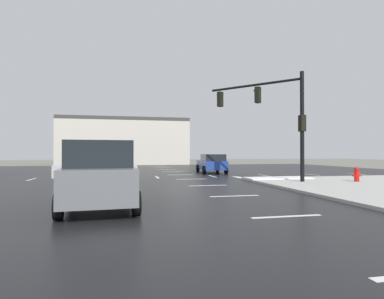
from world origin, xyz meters
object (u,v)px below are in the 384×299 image
sedan_silver (100,168)px  suv_grey (100,173)px  fire_hydrant (357,174)px  sedan_blue (212,163)px  traffic_signal_mast (274,110)px

sedan_silver → suv_grey: size_ratio=0.94×
fire_hydrant → sedan_blue: (-5.29, 10.44, 0.32)m
traffic_signal_mast → fire_hydrant: (4.01, -1.81, -3.67)m
sedan_blue → traffic_signal_mast: bearing=-167.7°
fire_hydrant → suv_grey: suv_grey is taller
sedan_blue → sedan_silver: 10.75m
sedan_silver → sedan_blue: bearing=-145.7°
suv_grey → sedan_silver: bearing=1.0°
traffic_signal_mast → sedan_silver: 10.62m
traffic_signal_mast → sedan_blue: bearing=-34.1°
sedan_silver → suv_grey: bearing=91.5°
sedan_blue → sedan_silver: bearing=131.1°
fire_hydrant → suv_grey: 14.01m
traffic_signal_mast → fire_hydrant: traffic_signal_mast is taller
fire_hydrant → sedan_silver: size_ratio=0.17×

